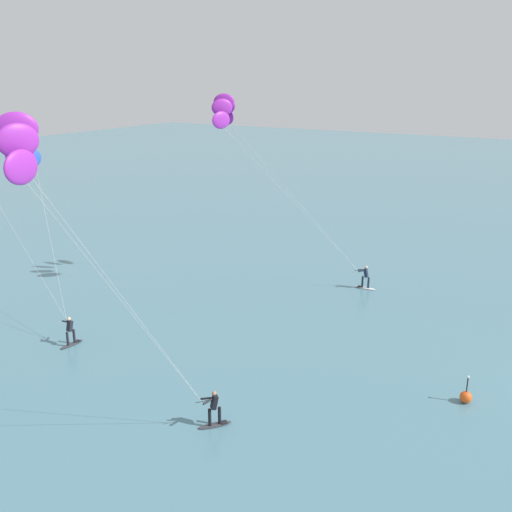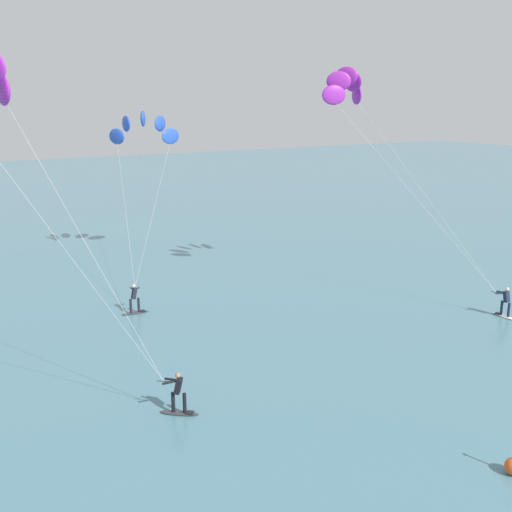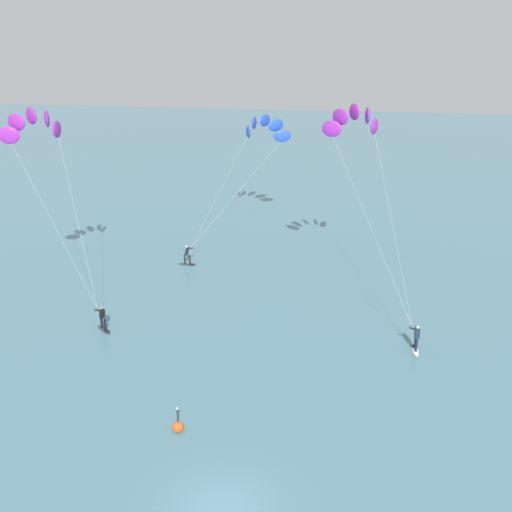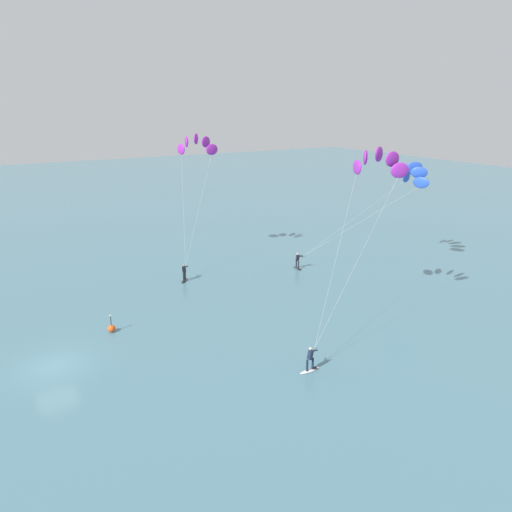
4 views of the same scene
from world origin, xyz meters
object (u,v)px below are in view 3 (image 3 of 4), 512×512
Objects in this scene: kitesurfer_nearshore at (357,130)px; kitesurfer_far_out at (262,132)px; kitesurfer_mid_water at (36,134)px; marker_buoy at (178,426)px.

kitesurfer_far_out is (-8.20, 12.40, -2.45)m from kitesurfer_nearshore.
kitesurfer_mid_water is at bearing -124.45° from kitesurfer_far_out.
kitesurfer_mid_water is at bearing -165.86° from kitesurfer_nearshore.
kitesurfer_far_out is 31.42m from marker_buoy.
kitesurfer_nearshore is 22.45m from marker_buoy.
kitesurfer_nearshore is 9.63× the size of marker_buoy.
kitesurfer_nearshore is 20.83m from kitesurfer_mid_water.
marker_buoy is (0.38, -30.14, -8.86)m from kitesurfer_far_out.
kitesurfer_nearshore reaches higher than kitesurfer_far_out.
kitesurfer_mid_water is 9.67× the size of marker_buoy.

